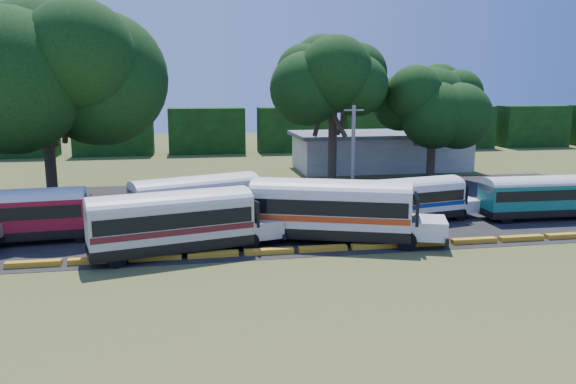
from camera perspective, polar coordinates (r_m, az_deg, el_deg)
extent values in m
plane|color=#3B4F1A|center=(29.47, -4.57, -7.03)|extent=(160.00, 160.00, 0.00)
cube|color=black|center=(41.10, -4.87, -1.88)|extent=(64.00, 24.00, 0.02)
cube|color=gold|center=(31.25, -24.44, -6.66)|extent=(2.70, 0.45, 0.30)
cube|color=gold|center=(30.64, -18.96, -6.61)|extent=(2.70, 0.45, 0.30)
cube|color=gold|center=(30.31, -13.32, -6.49)|extent=(2.70, 0.45, 0.30)
cube|color=gold|center=(30.28, -7.61, -6.31)|extent=(2.70, 0.45, 0.30)
cube|color=gold|center=(30.55, -1.95, -6.06)|extent=(2.70, 0.45, 0.30)
cube|color=gold|center=(31.10, 3.55, -5.77)|extent=(2.70, 0.45, 0.30)
cube|color=gold|center=(31.92, 8.81, -5.44)|extent=(2.70, 0.45, 0.30)
cube|color=gold|center=(33.00, 13.76, -5.08)|extent=(2.70, 0.45, 0.30)
cube|color=gold|center=(34.31, 18.36, -4.72)|extent=(2.70, 0.45, 0.30)
cube|color=gold|center=(35.83, 22.60, -4.36)|extent=(2.70, 0.45, 0.30)
cube|color=gold|center=(37.52, 26.46, -4.01)|extent=(2.70, 0.45, 0.30)
cube|color=beige|center=(61.93, 9.35, 3.99)|extent=(18.00, 8.00, 3.60)
cube|color=#55585D|center=(61.73, 9.41, 5.83)|extent=(19.00, 9.00, 0.40)
cube|color=black|center=(79.09, -25.98, 5.37)|extent=(10.00, 4.00, 6.00)
cube|color=black|center=(76.73, -17.29, 5.84)|extent=(10.00, 4.00, 6.00)
cube|color=black|center=(76.21, -8.25, 6.18)|extent=(10.00, 4.00, 6.00)
cube|color=black|center=(77.57, 0.69, 6.37)|extent=(10.00, 4.00, 6.00)
cube|color=black|center=(80.70, 9.14, 6.41)|extent=(10.00, 4.00, 6.00)
cube|color=black|center=(85.43, 16.81, 6.33)|extent=(10.00, 4.00, 6.00)
cube|color=black|center=(91.49, 23.56, 6.16)|extent=(10.00, 4.00, 6.00)
cylinder|color=black|center=(34.69, -20.16, -4.12)|extent=(0.97, 0.34, 0.95)
cylinder|color=black|center=(36.65, -19.89, -3.32)|extent=(0.97, 0.34, 0.95)
cube|color=black|center=(36.17, -25.89, -3.72)|extent=(7.96, 3.02, 0.52)
cube|color=maroon|center=(35.92, -26.04, -1.98)|extent=(7.96, 3.02, 1.74)
cube|color=black|center=(35.88, -26.07, -1.66)|extent=(7.65, 3.05, 0.73)
ellipsoid|color=silver|center=(35.76, -26.15, -0.62)|extent=(7.96, 3.02, 1.07)
cube|color=maroon|center=(35.49, -18.39, -2.96)|extent=(1.88, 2.23, 0.90)
cube|color=black|center=(35.33, -19.44, -1.55)|extent=(0.33, 2.19, 1.30)
cube|color=black|center=(35.53, -17.05, -3.50)|extent=(0.37, 2.33, 0.28)
cylinder|color=black|center=(31.06, -3.90, -5.08)|extent=(1.08, 0.53, 1.04)
cylinder|color=black|center=(33.09, -5.25, -4.10)|extent=(1.08, 0.53, 1.04)
cylinder|color=black|center=(29.49, -17.04, -6.41)|extent=(1.08, 0.53, 1.04)
cylinder|color=black|center=(31.62, -17.56, -5.28)|extent=(1.08, 0.53, 1.04)
cube|color=black|center=(30.97, -11.75, -5.03)|extent=(8.94, 4.59, 0.57)
cube|color=beige|center=(30.66, -11.83, -2.81)|extent=(8.94, 4.59, 1.91)
cube|color=black|center=(30.61, -11.85, -2.39)|extent=(8.62, 4.56, 0.80)
cube|color=maroon|center=(30.75, -11.81, -3.50)|extent=(8.87, 4.61, 0.31)
ellipsoid|color=silver|center=(30.45, -11.90, -1.06)|extent=(8.94, 4.59, 1.17)
cube|color=beige|center=(32.34, -2.69, -3.56)|extent=(2.38, 2.68, 0.99)
cube|color=black|center=(31.87, -3.81, -1.90)|extent=(0.73, 2.37, 1.43)
cube|color=black|center=(32.77, -1.23, -4.11)|extent=(0.80, 2.53, 0.31)
cube|color=black|center=(30.44, -19.57, -5.93)|extent=(0.80, 2.53, 0.31)
cylinder|color=black|center=(37.40, -3.14, -2.36)|extent=(1.03, 0.60, 0.99)
cylinder|color=black|center=(39.26, -4.57, -1.75)|extent=(1.03, 0.60, 0.99)
cylinder|color=black|center=(34.92, -13.07, -3.59)|extent=(1.03, 0.60, 0.99)
cylinder|color=black|center=(36.91, -14.07, -2.86)|extent=(1.03, 0.60, 0.99)
cube|color=black|center=(36.78, -9.29, -2.48)|extent=(8.51, 5.14, 0.55)
cube|color=silver|center=(36.52, -9.35, -0.68)|extent=(8.51, 5.14, 1.82)
cube|color=black|center=(36.48, -9.36, -0.34)|extent=(8.23, 5.09, 0.76)
cube|color=#541815|center=(36.60, -9.33, -1.24)|extent=(8.45, 5.15, 0.30)
ellipsoid|color=silver|center=(36.36, -9.39, 0.72)|extent=(8.51, 5.14, 1.12)
cube|color=silver|center=(38.72, -2.43, -1.22)|extent=(2.43, 2.67, 0.94)
cube|color=black|center=(38.24, -3.27, 0.10)|extent=(0.93, 2.20, 1.37)
cube|color=black|center=(39.20, -1.33, -1.66)|extent=(1.01, 2.35, 0.30)
cube|color=black|center=(35.60, -15.35, -3.34)|extent=(1.01, 2.35, 0.30)
cylinder|color=black|center=(31.74, 11.94, -4.88)|extent=(1.15, 0.66, 1.11)
cylinder|color=black|center=(34.03, 11.77, -3.81)|extent=(1.15, 0.66, 1.11)
cylinder|color=black|center=(32.23, -1.62, -4.40)|extent=(1.15, 0.66, 1.11)
cylinder|color=black|center=(34.49, -0.88, -3.38)|extent=(1.15, 0.66, 1.11)
cube|color=black|center=(32.90, 4.30, -3.81)|extent=(9.51, 5.65, 0.61)
cube|color=silver|center=(32.60, 4.33, -1.57)|extent=(9.51, 5.65, 2.03)
cube|color=black|center=(32.55, 4.33, -1.16)|extent=(9.19, 5.59, 0.85)
cube|color=#BD3712|center=(32.69, 4.32, -2.27)|extent=(9.44, 5.66, 0.33)
ellipsoid|color=silver|center=(32.39, 4.35, 0.18)|extent=(9.51, 5.65, 1.25)
cube|color=silver|center=(32.84, 14.02, -3.54)|extent=(2.70, 2.97, 1.05)
cube|color=black|center=(32.54, 12.88, -1.66)|extent=(1.01, 2.46, 1.52)
cube|color=black|center=(33.05, 15.62, -4.32)|extent=(1.09, 2.63, 0.33)
cube|color=black|center=(33.59, -3.39, -3.69)|extent=(1.09, 2.63, 0.33)
cylinder|color=black|center=(39.52, 17.10, -2.19)|extent=(0.93, 0.43, 0.90)
cylinder|color=black|center=(40.99, 15.42, -1.64)|extent=(0.93, 0.43, 0.90)
cylinder|color=black|center=(36.03, 9.48, -3.08)|extent=(0.93, 0.43, 0.90)
cylinder|color=black|center=(37.64, 7.96, -2.44)|extent=(0.93, 0.43, 0.90)
cube|color=black|center=(38.18, 12.09, -2.18)|extent=(7.70, 3.71, 0.50)
cube|color=white|center=(37.95, 12.16, -0.61)|extent=(7.70, 3.71, 1.65)
cube|color=black|center=(37.92, 12.17, -0.32)|extent=(7.42, 3.70, 0.69)
cube|color=navy|center=(38.02, 12.14, -1.10)|extent=(7.63, 3.73, 0.27)
ellipsoid|color=silver|center=(37.80, 12.21, 0.61)|extent=(7.70, 3.71, 1.01)
cube|color=white|center=(40.78, 17.37, -1.22)|extent=(1.99, 2.27, 0.86)
cube|color=black|center=(40.26, 16.82, -0.07)|extent=(0.55, 2.06, 1.24)
cube|color=black|center=(41.33, 18.17, -1.62)|extent=(0.61, 2.20, 0.27)
cube|color=black|center=(36.31, 7.30, -2.84)|extent=(0.61, 2.20, 0.27)
cylinder|color=black|center=(44.58, 26.84, -1.44)|extent=(0.90, 0.27, 0.89)
cylinder|color=black|center=(39.71, 21.32, -2.40)|extent=(0.90, 0.27, 0.89)
cylinder|color=black|center=(41.32, 19.99, -1.81)|extent=(0.90, 0.27, 0.89)
cube|color=black|center=(41.82, 23.74, -1.75)|extent=(7.38, 2.37, 0.49)
cube|color=#147462|center=(41.62, 23.85, -0.32)|extent=(7.38, 2.37, 1.64)
cube|color=black|center=(41.59, 23.87, -0.05)|extent=(7.08, 2.42, 0.69)
ellipsoid|color=silver|center=(41.49, 23.94, 0.79)|extent=(7.38, 2.37, 1.01)
cube|color=black|center=(40.01, 19.36, -2.11)|extent=(0.20, 2.19, 0.27)
cylinder|color=#3B2C1D|center=(45.11, -23.02, 3.05)|extent=(0.80, 0.80, 7.19)
cylinder|color=#3B2C1D|center=(45.02, -21.66, 7.08)|extent=(1.31, 2.62, 4.11)
cylinder|color=#3B2C1D|center=(45.89, -24.30, 6.95)|extent=(2.03, 2.30, 4.11)
cylinder|color=#3B2C1D|center=(43.65, -23.97, 6.82)|extent=(2.66, 0.89, 4.11)
ellipsoid|color=black|center=(44.81, -23.68, 11.85)|extent=(12.95, 12.95, 9.50)
cylinder|color=#3B2C1D|center=(52.05, 4.53, 4.57)|extent=(0.80, 0.80, 6.75)
cylinder|color=#3B2C1D|center=(52.57, 5.75, 7.77)|extent=(1.27, 2.49, 3.88)
cylinder|color=#3B2C1D|center=(52.39, 3.28, 7.80)|extent=(1.94, 2.19, 3.88)
cylinder|color=#3B2C1D|center=(50.53, 4.70, 7.67)|extent=(2.53, 0.87, 3.88)
ellipsoid|color=black|center=(51.75, 4.64, 11.77)|extent=(9.05, 9.05, 6.64)
cylinder|color=#3B2C1D|center=(55.33, 14.33, 3.82)|extent=(0.80, 0.80, 5.19)
cylinder|color=#3B2C1D|center=(56.03, 15.40, 6.14)|extent=(1.10, 2.03, 3.03)
cylinder|color=#3B2C1D|center=(55.47, 13.14, 6.20)|extent=(1.62, 1.82, 3.03)
cylinder|color=#3B2C1D|center=(53.86, 14.79, 5.99)|extent=(2.05, 0.78, 3.03)
ellipsoid|color=black|center=(54.97, 14.59, 9.13)|extent=(7.98, 7.98, 5.85)
cylinder|color=gray|center=(44.55, 6.61, 3.94)|extent=(0.30, 0.30, 7.47)
cube|color=gray|center=(44.28, 6.71, 8.27)|extent=(1.60, 0.12, 0.12)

